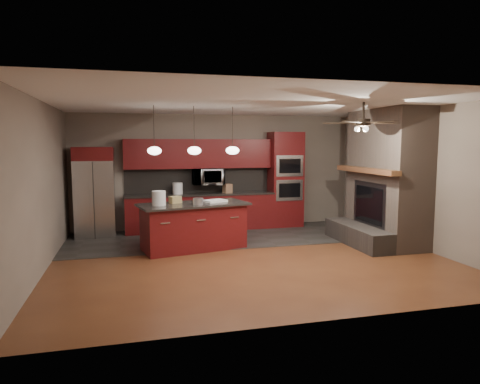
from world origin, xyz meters
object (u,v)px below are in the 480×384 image
object	(u,v)px
refrigerator	(95,192)
paint_can	(198,201)
kitchen_island	(194,226)
microwave	(208,177)
paint_tray	(215,201)
counter_bucket	(178,188)
oven_tower	(285,180)
cardboard_box	(175,200)
white_bucket	(159,198)
counter_box	(227,188)

from	to	relation	value
refrigerator	paint_can	size ratio (longest dim) A/B	10.23
kitchen_island	microwave	bearing A→B (deg)	59.67
paint_can	paint_tray	xyz separation A→B (m)	(0.40, 0.32, -0.04)
paint_tray	counter_bucket	bearing A→B (deg)	85.44
oven_tower	cardboard_box	distance (m)	3.41
white_bucket	counter_bucket	size ratio (longest dim) A/B	1.03
oven_tower	white_bucket	bearing A→B (deg)	-149.32
paint_tray	white_bucket	bearing A→B (deg)	168.19
microwave	cardboard_box	size ratio (longest dim) A/B	3.42
microwave	white_bucket	distance (m)	2.41
counter_box	kitchen_island	bearing A→B (deg)	-143.76
microwave	counter_bucket	world-z (taller)	microwave
kitchen_island	counter_box	world-z (taller)	counter_box
counter_bucket	microwave	bearing A→B (deg)	3.85
paint_can	paint_tray	distance (m)	0.52
oven_tower	paint_can	bearing A→B (deg)	-141.11
white_bucket	counter_bucket	bearing A→B (deg)	73.81
kitchen_island	white_bucket	world-z (taller)	white_bucket
microwave	cardboard_box	world-z (taller)	microwave
paint_can	paint_tray	world-z (taller)	paint_can
refrigerator	paint_tray	xyz separation A→B (m)	(2.44, -1.66, -0.07)
refrigerator	cardboard_box	distance (m)	2.31
kitchen_island	counter_box	bearing A→B (deg)	46.64
oven_tower	refrigerator	size ratio (longest dim) A/B	1.18
oven_tower	microwave	bearing A→B (deg)	178.34
paint_can	white_bucket	bearing A→B (deg)	171.79
kitchen_island	cardboard_box	distance (m)	0.64
oven_tower	microwave	size ratio (longest dim) A/B	3.25
microwave	refrigerator	bearing A→B (deg)	-177.12
paint_can	counter_bucket	bearing A→B (deg)	94.68
microwave	refrigerator	world-z (taller)	refrigerator
refrigerator	microwave	bearing A→B (deg)	2.88
kitchen_island	paint_tray	xyz separation A→B (m)	(0.46, 0.09, 0.48)
kitchen_island	cardboard_box	world-z (taller)	cardboard_box
paint_tray	paint_can	bearing A→B (deg)	-163.61
cardboard_box	white_bucket	bearing A→B (deg)	-167.57
microwave	kitchen_island	bearing A→B (deg)	-108.57
white_bucket	paint_can	bearing A→B (deg)	-8.21
kitchen_island	counter_box	size ratio (longest dim) A/B	10.38
cardboard_box	counter_box	size ratio (longest dim) A/B	0.98
counter_bucket	counter_box	size ratio (longest dim) A/B	1.24
oven_tower	paint_can	xyz separation A→B (m)	(-2.55, -2.06, -0.21)
refrigerator	counter_box	distance (m)	3.07
white_bucket	paint_tray	distance (m)	1.16
counter_box	cardboard_box	bearing A→B (deg)	-153.04
paint_tray	counter_box	xyz separation A→B (m)	(0.64, 1.69, 0.07)
kitchen_island	oven_tower	bearing A→B (deg)	23.17
paint_tray	oven_tower	bearing A→B (deg)	16.22
refrigerator	paint_tray	world-z (taller)	refrigerator
white_bucket	cardboard_box	xyz separation A→B (m)	(0.34, 0.25, -0.07)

